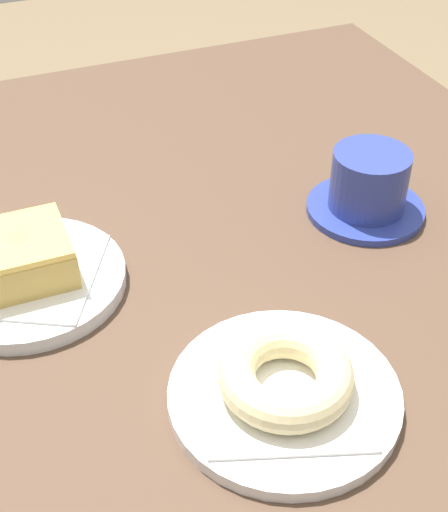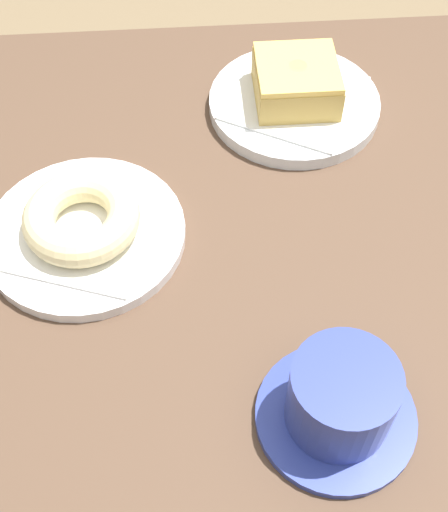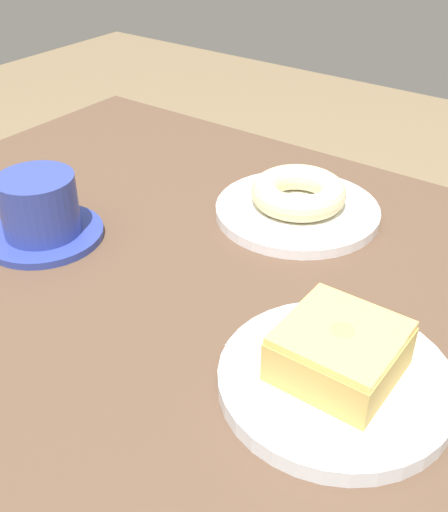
{
  "view_description": "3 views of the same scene",
  "coord_description": "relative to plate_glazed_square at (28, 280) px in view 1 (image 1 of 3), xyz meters",
  "views": [
    {
      "loc": [
        -0.63,
        0.28,
        1.25
      ],
      "look_at": [
        -0.09,
        0.06,
        0.78
      ],
      "focal_mm": 51.36,
      "sensor_mm": 36.0,
      "label": 1
    },
    {
      "loc": [
        -0.17,
        -0.37,
        1.31
      ],
      "look_at": [
        -0.14,
        0.02,
        0.78
      ],
      "focal_mm": 49.38,
      "sensor_mm": 36.0,
      "label": 2
    },
    {
      "loc": [
        0.32,
        0.39,
        1.14
      ],
      "look_at": [
        -0.09,
        0.1,
        0.81
      ],
      "focal_mm": 43.74,
      "sensor_mm": 36.0,
      "label": 3
    }
  ],
  "objects": [
    {
      "name": "napkin_sugar_ring",
      "position": [
        -0.23,
        -0.17,
        0.01
      ],
      "size": [
        0.17,
        0.17,
        0.0
      ],
      "primitive_type": "cube",
      "rotation": [
        0.0,
        0.0,
        -0.33
      ],
      "color": "white",
      "rests_on": "plate_sugar_ring"
    },
    {
      "name": "donut_sugar_ring",
      "position": [
        -0.23,
        -0.17,
        0.02
      ],
      "size": [
        0.11,
        0.11,
        0.03
      ],
      "primitive_type": "torus",
      "color": "beige",
      "rests_on": "napkin_sugar_ring"
    },
    {
      "name": "table",
      "position": [
        0.04,
        -0.25,
        -0.13
      ],
      "size": [
        0.91,
        0.82,
        0.76
      ],
      "color": "#503A2B",
      "rests_on": "ground_plane"
    },
    {
      "name": "napkin_glazed_square",
      "position": [
        0.0,
        0.0,
        0.01
      ],
      "size": [
        0.19,
        0.19,
        0.0
      ],
      "primitive_type": "cube",
      "rotation": [
        0.0,
        0.0,
        -0.5
      ],
      "color": "white",
      "rests_on": "plate_glazed_square"
    },
    {
      "name": "coffee_cup",
      "position": [
        -0.02,
        -0.38,
        0.03
      ],
      "size": [
        0.13,
        0.13,
        0.08
      ],
      "color": "#2C3B95",
      "rests_on": "table"
    },
    {
      "name": "donut_glazed_square",
      "position": [
        0.0,
        0.0,
        0.03
      ],
      "size": [
        0.09,
        0.09,
        0.04
      ],
      "color": "tan",
      "rests_on": "napkin_glazed_square"
    },
    {
      "name": "plate_sugar_ring",
      "position": [
        -0.23,
        -0.17,
        -0.0
      ],
      "size": [
        0.2,
        0.2,
        0.01
      ],
      "primitive_type": "cylinder",
      "color": "white",
      "rests_on": "table"
    },
    {
      "name": "plate_glazed_square",
      "position": [
        0.0,
        0.0,
        0.0
      ],
      "size": [
        0.2,
        0.2,
        0.02
      ],
      "primitive_type": "cylinder",
      "color": "white",
      "rests_on": "table"
    }
  ]
}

